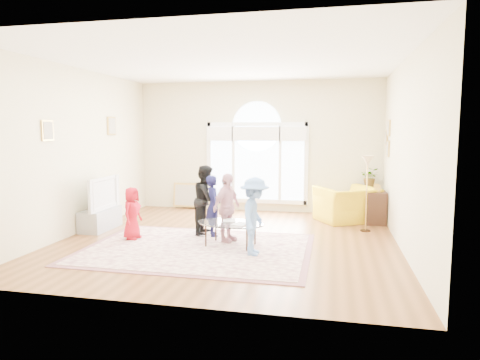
% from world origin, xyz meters
% --- Properties ---
extents(ground, '(6.00, 6.00, 0.00)m').
position_xyz_m(ground, '(0.00, 0.00, 0.00)').
color(ground, brown).
rests_on(ground, ground).
extents(room_shell, '(6.00, 6.00, 6.00)m').
position_xyz_m(room_shell, '(0.01, 2.83, 1.57)').
color(room_shell, beige).
rests_on(room_shell, ground).
extents(area_rug, '(3.60, 2.60, 0.02)m').
position_xyz_m(area_rug, '(-0.37, -0.69, 0.01)').
color(area_rug, beige).
rests_on(area_rug, ground).
extents(rug_border, '(3.80, 2.80, 0.01)m').
position_xyz_m(rug_border, '(-0.37, -0.69, 0.01)').
color(rug_border, '#88555B').
rests_on(rug_border, ground).
extents(tv_console, '(0.45, 1.00, 0.42)m').
position_xyz_m(tv_console, '(-2.75, 0.30, 0.21)').
color(tv_console, gray).
rests_on(tv_console, ground).
extents(television, '(0.17, 1.13, 0.65)m').
position_xyz_m(television, '(-2.74, 0.30, 0.75)').
color(television, black).
rests_on(television, tv_console).
extents(coffee_table, '(1.27, 0.91, 0.54)m').
position_xyz_m(coffee_table, '(0.14, -0.40, 0.40)').
color(coffee_table, silver).
rests_on(coffee_table, ground).
extents(armchair, '(1.54, 1.49, 0.77)m').
position_xyz_m(armchair, '(2.16, 2.12, 0.38)').
color(armchair, yellow).
rests_on(armchair, ground).
extents(side_cabinet, '(0.40, 0.50, 0.70)m').
position_xyz_m(side_cabinet, '(2.78, 2.03, 0.35)').
color(side_cabinet, black).
rests_on(side_cabinet, ground).
extents(floor_lamp, '(0.30, 0.30, 1.51)m').
position_xyz_m(floor_lamp, '(2.51, 1.27, 1.28)').
color(floor_lamp, black).
rests_on(floor_lamp, ground).
extents(plant_pedestal, '(0.20, 0.20, 0.70)m').
position_xyz_m(plant_pedestal, '(2.70, 2.81, 0.35)').
color(plant_pedestal, white).
rests_on(plant_pedestal, ground).
extents(potted_plant, '(0.44, 0.39, 0.45)m').
position_xyz_m(potted_plant, '(2.70, 2.81, 0.92)').
color(potted_plant, '#33722D').
rests_on(potted_plant, plant_pedestal).
extents(leaning_picture, '(0.80, 0.14, 0.62)m').
position_xyz_m(leaning_picture, '(-1.76, 2.90, 0.00)').
color(leaning_picture, tan).
rests_on(leaning_picture, ground).
extents(child_red, '(0.34, 0.49, 0.96)m').
position_xyz_m(child_red, '(-1.73, -0.34, 0.50)').
color(child_red, '#A70E1C').
rests_on(child_red, area_rug).
extents(child_navy, '(0.42, 0.49, 1.15)m').
position_xyz_m(child_navy, '(-0.34, 0.21, 0.59)').
color(child_navy, '#111137').
rests_on(child_navy, area_rug).
extents(child_black, '(0.53, 0.66, 1.32)m').
position_xyz_m(child_black, '(-0.51, 0.36, 0.68)').
color(child_black, black).
rests_on(child_black, area_rug).
extents(child_pink, '(0.56, 0.78, 1.23)m').
position_xyz_m(child_pink, '(0.01, -0.15, 0.63)').
color(child_pink, '#D295A3').
rests_on(child_pink, area_rug).
extents(child_blue, '(0.46, 0.81, 1.25)m').
position_xyz_m(child_blue, '(0.64, -0.85, 0.64)').
color(child_blue, '#638FDA').
rests_on(child_blue, area_rug).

